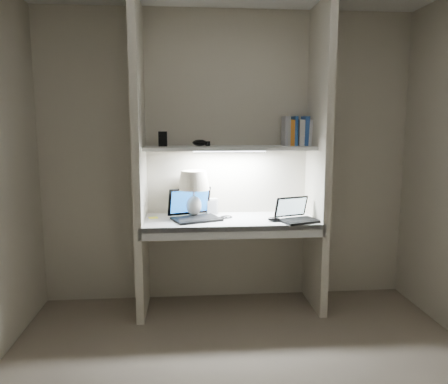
{
  "coord_description": "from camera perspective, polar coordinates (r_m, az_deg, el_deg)",
  "views": [
    {
      "loc": [
        -0.35,
        -2.29,
        1.54
      ],
      "look_at": [
        -0.07,
        1.05,
        1.02
      ],
      "focal_mm": 35.0,
      "sensor_mm": 36.0,
      "label": 1
    }
  ],
  "objects": [
    {
      "name": "cable_coil",
      "position": [
        3.67,
        0.3,
        -3.27
      ],
      "size": [
        0.13,
        0.13,
        0.01
      ],
      "primitive_type": "torus",
      "rotation": [
        0.0,
        0.0,
        -0.3
      ],
      "color": "black",
      "rests_on": "desk"
    },
    {
      "name": "laptop_netbook",
      "position": [
        3.59,
        9.43,
        -3.05
      ],
      "size": [
        0.36,
        0.34,
        0.19
      ],
      "rotation": [
        0.0,
        0.0,
        0.34
      ],
      "color": "black",
      "rests_on": "desk"
    },
    {
      "name": "desk",
      "position": [
        3.62,
        0.83,
        -3.85
      ],
      "size": [
        1.4,
        0.55,
        0.04
      ],
      "primitive_type": "cube",
      "color": "white",
      "rests_on": "alcove_panel_left"
    },
    {
      "name": "speaker",
      "position": [
        3.81,
        -1.62,
        -1.86
      ],
      "size": [
        0.11,
        0.09,
        0.14
      ],
      "primitive_type": "cube",
      "rotation": [
        0.0,
        0.0,
        0.22
      ],
      "color": "silver",
      "rests_on": "desk"
    },
    {
      "name": "alcove_panel_left",
      "position": [
        3.55,
        -10.99,
        3.91
      ],
      "size": [
        0.06,
        0.55,
        2.5
      ],
      "primitive_type": "cube",
      "color": "beige",
      "rests_on": "floor"
    },
    {
      "name": "strip_light",
      "position": [
        3.63,
        0.7,
        5.41
      ],
      "size": [
        0.6,
        0.04,
        0.02
      ],
      "primitive_type": "cube",
      "color": "white",
      "rests_on": "shelf"
    },
    {
      "name": "desk_apron",
      "position": [
        3.38,
        1.27,
        -5.31
      ],
      "size": [
        1.46,
        0.03,
        0.1
      ],
      "primitive_type": "cube",
      "color": "silver",
      "rests_on": "desk"
    },
    {
      "name": "laptop_main",
      "position": [
        3.62,
        -3.97,
        -2.65
      ],
      "size": [
        0.46,
        0.43,
        0.25
      ],
      "rotation": [
        0.0,
        0.0,
        0.36
      ],
      "color": "black",
      "rests_on": "desk"
    },
    {
      "name": "shelf_box",
      "position": [
        3.65,
        -8.0,
        6.88
      ],
      "size": [
        0.07,
        0.05,
        0.12
      ],
      "primitive_type": "cube",
      "rotation": [
        0.0,
        0.0,
        0.03
      ],
      "color": "black",
      "rests_on": "shelf"
    },
    {
      "name": "mouse",
      "position": [
        3.55,
        6.52,
        -3.55
      ],
      "size": [
        0.11,
        0.09,
        0.04
      ],
      "primitive_type": "ellipsoid",
      "rotation": [
        0.0,
        0.0,
        -0.27
      ],
      "color": "black",
      "rests_on": "desk"
    },
    {
      "name": "shelf_gadget",
      "position": [
        3.67,
        -3.18,
        6.44
      ],
      "size": [
        0.13,
        0.1,
        0.05
      ],
      "primitive_type": "ellipsoid",
      "rotation": [
        0.0,
        0.0,
        -0.12
      ],
      "color": "black",
      "rests_on": "shelf"
    },
    {
      "name": "table_lamp",
      "position": [
        3.66,
        -3.98,
        0.81
      ],
      "size": [
        0.27,
        0.27,
        0.39
      ],
      "color": "white",
      "rests_on": "desk"
    },
    {
      "name": "sticky_note",
      "position": [
        3.71,
        -9.23,
        -3.34
      ],
      "size": [
        0.09,
        0.09,
        0.0
      ],
      "primitive_type": "cube",
      "rotation": [
        0.0,
        0.0,
        0.21
      ],
      "color": "#FAFA34",
      "rests_on": "desk"
    },
    {
      "name": "alcove_panel_right",
      "position": [
        3.69,
        12.23,
        4.05
      ],
      "size": [
        0.06,
        0.55,
        2.5
      ],
      "primitive_type": "cube",
      "color": "beige",
      "rests_on": "floor"
    },
    {
      "name": "back_wall",
      "position": [
        3.82,
        0.44,
        4.4
      ],
      "size": [
        3.2,
        0.01,
        2.5
      ],
      "primitive_type": "cube",
      "color": "beige",
      "rests_on": "floor"
    },
    {
      "name": "shelf",
      "position": [
        3.63,
        0.7,
        5.76
      ],
      "size": [
        1.4,
        0.36,
        0.03
      ],
      "primitive_type": "cube",
      "color": "silver",
      "rests_on": "back_wall"
    },
    {
      "name": "book_row",
      "position": [
        3.8,
        9.44,
        7.76
      ],
      "size": [
        0.23,
        0.16,
        0.25
      ],
      "color": "silver",
      "rests_on": "shelf"
    }
  ]
}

